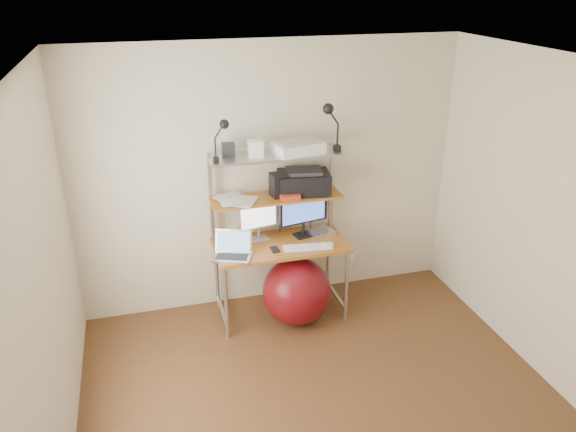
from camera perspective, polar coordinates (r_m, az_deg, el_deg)
name	(u,v)px	position (r m, az deg, el deg)	size (l,w,h in m)	color
room	(337,269)	(3.66, 5.01, -5.36)	(3.60, 3.60, 3.60)	brown
computer_desk	(278,219)	(5.07, -0.98, -0.31)	(1.20, 0.60, 1.57)	#B96C24
wall_outlet	(351,257)	(5.84, 6.46, -4.17)	(0.08, 0.01, 0.12)	white
monitor_silver	(258,217)	(5.10, -3.04, -0.08)	(0.38, 0.16, 0.42)	#A8A9AD
monitor_black	(303,211)	(5.17, 1.58, 0.52)	(0.48, 0.17, 0.49)	black
laptop	(233,251)	(4.89, -5.62, -3.55)	(0.39, 0.35, 0.28)	silver
keyboard	(308,247)	(5.03, 2.00, -3.19)	(0.44, 0.13, 0.01)	white
mouse	(328,245)	(5.06, 4.06, -2.96)	(0.09, 0.06, 0.03)	white
mac_mini	(320,231)	(5.29, 3.27, -1.58)	(0.22, 0.22, 0.04)	silver
phone	(275,249)	(4.99, -1.35, -3.42)	(0.06, 0.12, 0.01)	black
printer	(304,182)	(5.11, 1.60, 3.52)	(0.51, 0.39, 0.22)	black
nas_cube	(279,185)	(5.02, -0.91, 3.18)	(0.15, 0.15, 0.21)	black
red_box	(290,197)	(4.98, 0.18, 1.98)	(0.17, 0.11, 0.05)	red
scanner	(298,147)	(4.93, 1.00, 7.02)	(0.47, 0.35, 0.11)	white
box_white	(256,149)	(4.82, -3.31, 6.82)	(0.12, 0.10, 0.14)	white
box_grey	(228,150)	(4.87, -6.10, 6.71)	(0.11, 0.11, 0.11)	#2B2C2E
clip_lamp_left	(222,131)	(4.66, -6.68, 8.56)	(0.14, 0.08, 0.36)	black
clip_lamp_right	(330,117)	(4.89, 4.30, 10.03)	(0.17, 0.10, 0.43)	black
exercise_ball	(297,291)	(5.19, 0.88, -7.66)	(0.63, 0.63, 0.63)	#670B0C
paper_stack	(234,200)	(4.98, -5.49, 1.68)	(0.41, 0.43, 0.02)	white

